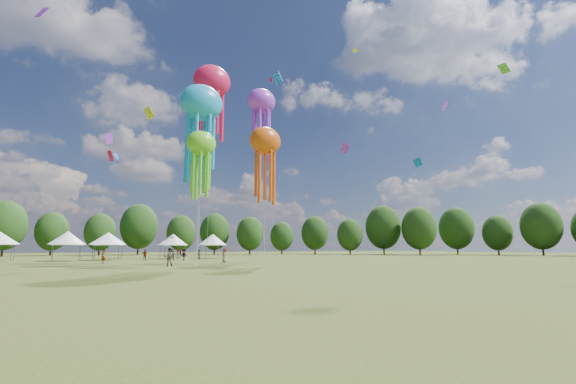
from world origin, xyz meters
TOP-DOWN VIEW (x-y plane):
  - ground at (0.00, 0.00)m, footprint 300.00×300.00m
  - spectator_near at (-3.33, 30.93)m, footprint 1.09×0.97m
  - spectators_far at (2.13, 47.92)m, footprint 15.56×22.54m
  - festival_tents at (-6.08, 56.41)m, footprint 35.97×10.03m
  - show_kites at (0.14, 37.16)m, footprint 45.76×27.72m
  - small_kites at (-0.94, 43.20)m, footprint 78.69×64.83m
  - treeline at (-3.87, 62.51)m, footprint 201.57×95.24m

SIDE VIEW (x-z plane):
  - ground at x=0.00m, z-range 0.00..0.00m
  - spectators_far at x=2.13m, z-range -0.06..1.70m
  - spectator_near at x=-3.33m, z-range 0.00..1.84m
  - festival_tents at x=-6.08m, z-range 1.10..5.35m
  - treeline at x=-3.87m, z-range -0.17..13.26m
  - show_kites at x=0.14m, z-range 4.47..34.27m
  - small_kites at x=-0.94m, z-range 7.53..52.99m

